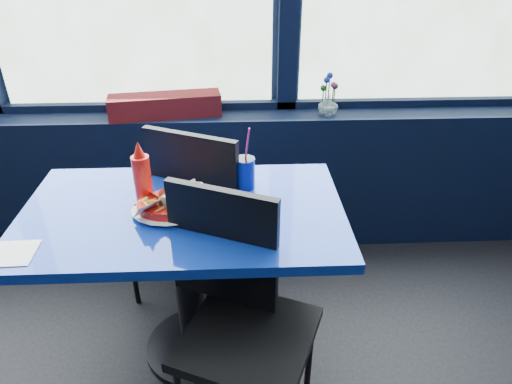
# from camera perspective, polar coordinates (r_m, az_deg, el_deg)

# --- Properties ---
(window_sill) EXTENTS (5.00, 0.26, 0.80)m
(window_sill) POSITION_cam_1_polar(r_m,az_deg,el_deg) (2.69, -13.17, 1.41)
(window_sill) COLOR black
(window_sill) RESTS_ON ground
(near_table) EXTENTS (1.20, 0.70, 0.75)m
(near_table) POSITION_cam_1_polar(r_m,az_deg,el_deg) (1.83, -8.67, -6.96)
(near_table) COLOR black
(near_table) RESTS_ON ground
(chair_near_front) EXTENTS (0.55, 0.55, 0.93)m
(chair_near_front) POSITION_cam_1_polar(r_m,az_deg,el_deg) (1.62, -2.30, -13.83)
(chair_near_front) COLOR black
(chair_near_front) RESTS_ON ground
(chair_near_back) EXTENTS (0.58, 0.58, 0.96)m
(chair_near_back) POSITION_cam_1_polar(r_m,az_deg,el_deg) (2.10, -8.75, -1.94)
(chair_near_back) COLOR black
(chair_near_back) RESTS_ON ground
(planter_box) EXTENTS (0.59, 0.22, 0.11)m
(planter_box) POSITION_cam_1_polar(r_m,az_deg,el_deg) (2.45, -11.27, 10.57)
(planter_box) COLOR maroon
(planter_box) RESTS_ON window_sill
(flower_vase) EXTENTS (0.11, 0.11, 0.22)m
(flower_vase) POSITION_cam_1_polar(r_m,az_deg,el_deg) (2.45, 9.03, 10.97)
(flower_vase) COLOR silver
(flower_vase) RESTS_ON window_sill
(food_basket) EXTENTS (0.31, 0.31, 0.09)m
(food_basket) POSITION_cam_1_polar(r_m,az_deg,el_deg) (1.70, -10.56, -1.48)
(food_basket) COLOR red
(food_basket) RESTS_ON near_table
(ketchup_bottle) EXTENTS (0.07, 0.07, 0.25)m
(ketchup_bottle) POSITION_cam_1_polar(r_m,az_deg,el_deg) (1.75, -14.04, 1.97)
(ketchup_bottle) COLOR red
(ketchup_bottle) RESTS_ON near_table
(soda_cup) EXTENTS (0.08, 0.08, 0.27)m
(soda_cup) POSITION_cam_1_polar(r_m,az_deg,el_deg) (1.81, -1.38, 2.50)
(soda_cup) COLOR #0E1E9A
(soda_cup) RESTS_ON near_table
(napkin) EXTENTS (0.14, 0.14, 0.00)m
(napkin) POSITION_cam_1_polar(r_m,az_deg,el_deg) (1.67, -28.04, -6.79)
(napkin) COLOR white
(napkin) RESTS_ON near_table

